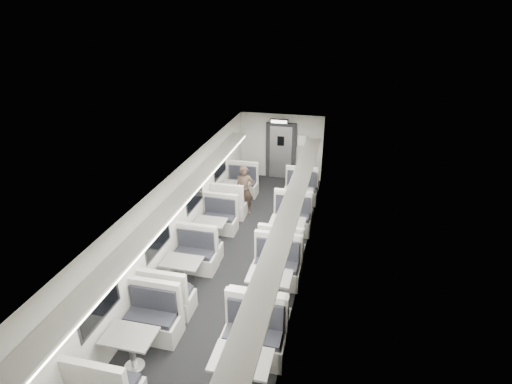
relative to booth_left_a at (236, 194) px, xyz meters
The scene contains 19 objects.
room 3.62m from the booth_left_a, 73.50° to the right, with size 3.24×12.24×2.64m.
booth_left_a is the anchor object (origin of this frame).
booth_left_b 2.45m from the booth_left_a, 90.00° to the right, with size 1.00×2.03×1.09m.
booth_left_c 4.34m from the booth_left_a, 90.00° to the right, with size 1.03×2.09×1.12m.
booth_left_d 6.61m from the booth_left_a, 90.00° to the right, with size 1.06×2.15×1.15m.
booth_right_a 2.00m from the booth_left_a, ahead, with size 1.06×2.15×1.15m.
booth_right_b 2.89m from the booth_left_a, 46.29° to the right, with size 1.09×2.22×1.19m.
booth_right_c 4.91m from the booth_left_a, 65.95° to the right, with size 1.10×2.24×1.20m.
booth_right_d 7.01m from the booth_left_a, 73.42° to the right, with size 1.15×2.33×1.25m.
passenger 0.77m from the booth_left_a, 49.81° to the right, with size 0.57×0.37×1.55m, color black.
window_a 1.09m from the booth_left_a, behind, with size 0.02×1.18×0.84m, color black.
window_b 2.43m from the booth_left_a, 102.64° to the right, with size 0.02×1.18×0.84m, color black.
window_c 4.51m from the booth_left_a, 96.36° to the right, with size 0.02×1.18×0.84m, color black.
window_d 6.67m from the booth_left_a, 94.24° to the right, with size 0.02×1.18×0.84m, color black.
luggage_rack_left 3.99m from the booth_left_a, 93.80° to the right, with size 0.46×10.40×0.09m.
luggage_rack_right 4.57m from the booth_left_a, 58.60° to the right, with size 0.46×10.40×0.09m.
vestibule_door 2.82m from the booth_left_a, 68.63° to the left, with size 1.10×0.13×2.10m.
exit_sign 2.98m from the booth_left_a, 64.19° to the left, with size 0.62×0.12×0.16m.
wall_notice 3.28m from the booth_left_a, 55.47° to the left, with size 0.32×0.02×0.40m, color white.
Camera 1 is at (2.26, -7.73, 5.79)m, focal length 28.00 mm.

